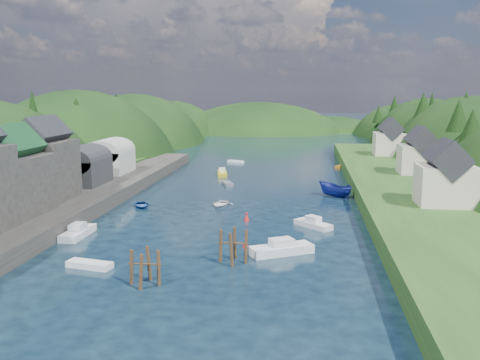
# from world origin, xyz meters

# --- Properties ---
(ground) EXTENTS (600.00, 600.00, 0.00)m
(ground) POSITION_xyz_m (0.00, 50.00, 0.00)
(ground) COLOR black
(ground) RESTS_ON ground
(hillside_left) EXTENTS (44.00, 245.56, 52.00)m
(hillside_left) POSITION_xyz_m (-45.00, 75.00, -8.03)
(hillside_left) COLOR black
(hillside_left) RESTS_ON ground
(hillside_right) EXTENTS (36.00, 245.56, 48.00)m
(hillside_right) POSITION_xyz_m (45.00, 75.00, -7.41)
(hillside_right) COLOR black
(hillside_right) RESTS_ON ground
(far_hills) EXTENTS (103.00, 68.00, 44.00)m
(far_hills) POSITION_xyz_m (1.22, 174.01, -10.80)
(far_hills) COLOR black
(far_hills) RESTS_ON ground
(hill_trees) EXTENTS (91.17, 149.53, 11.55)m
(hill_trees) POSITION_xyz_m (0.75, 65.49, 11.10)
(hill_trees) COLOR black
(hill_trees) RESTS_ON ground
(quay_left) EXTENTS (12.00, 110.00, 2.00)m
(quay_left) POSITION_xyz_m (-24.00, 20.00, 1.00)
(quay_left) COLOR #2D2B28
(quay_left) RESTS_ON ground
(terrace_left_grass) EXTENTS (12.00, 110.00, 2.50)m
(terrace_left_grass) POSITION_xyz_m (-31.00, 20.00, 1.25)
(terrace_left_grass) COLOR #234719
(terrace_left_grass) RESTS_ON ground
(boat_sheds) EXTENTS (7.00, 21.00, 7.50)m
(boat_sheds) POSITION_xyz_m (-26.00, 39.00, 5.27)
(boat_sheds) COLOR #2D2D30
(boat_sheds) RESTS_ON quay_left
(terrace_right) EXTENTS (16.00, 120.00, 2.40)m
(terrace_right) POSITION_xyz_m (25.00, 40.00, 1.20)
(terrace_right) COLOR #234719
(terrace_right) RESTS_ON ground
(right_bank_cottages) EXTENTS (9.00, 59.24, 8.41)m
(right_bank_cottages) POSITION_xyz_m (28.00, 48.33, 5.84)
(right_bank_cottages) COLOR beige
(right_bank_cottages) RESTS_ON terrace_right
(piling_cluster_near) EXTENTS (2.94, 2.77, 3.74)m
(piling_cluster_near) POSITION_xyz_m (-4.37, -4.04, 1.30)
(piling_cluster_near) COLOR #382314
(piling_cluster_near) RESTS_ON ground
(piling_cluster_far) EXTENTS (3.02, 2.83, 3.93)m
(piling_cluster_far) POSITION_xyz_m (2.43, 2.91, 1.39)
(piling_cluster_far) COLOR #382314
(piling_cluster_far) RESTS_ON ground
(channel_buoy_near) EXTENTS (0.70, 0.70, 1.10)m
(channel_buoy_near) POSITION_xyz_m (3.08, 8.14, 0.48)
(channel_buoy_near) COLOR red
(channel_buoy_near) RESTS_ON ground
(channel_buoy_far) EXTENTS (0.70, 0.70, 1.10)m
(channel_buoy_far) POSITION_xyz_m (1.83, 20.09, 0.48)
(channel_buoy_far) COLOR red
(channel_buoy_far) RESTS_ON ground
(moored_boats) EXTENTS (37.52, 90.19, 2.39)m
(moored_boats) POSITION_xyz_m (-2.55, 20.47, 0.69)
(moored_boats) COLOR navy
(moored_boats) RESTS_ON ground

